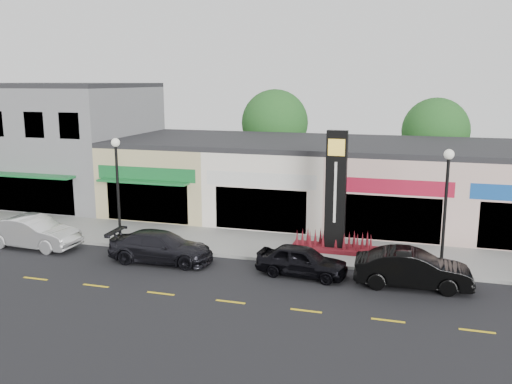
% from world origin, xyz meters
% --- Properties ---
extents(ground, '(120.00, 120.00, 0.00)m').
position_xyz_m(ground, '(0.00, 0.00, 0.00)').
color(ground, black).
rests_on(ground, ground).
extents(sidewalk, '(52.00, 4.30, 0.15)m').
position_xyz_m(sidewalk, '(0.00, 4.35, 0.07)').
color(sidewalk, gray).
rests_on(sidewalk, ground).
extents(curb, '(52.00, 0.20, 0.15)m').
position_xyz_m(curb, '(0.00, 2.10, 0.07)').
color(curb, gray).
rests_on(curb, ground).
extents(building_grey_2story, '(12.00, 10.95, 8.30)m').
position_xyz_m(building_grey_2story, '(-18.00, 11.48, 4.14)').
color(building_grey_2story, slate).
rests_on(building_grey_2story, ground).
extents(shop_beige, '(7.00, 10.85, 4.80)m').
position_xyz_m(shop_beige, '(-8.50, 11.46, 2.40)').
color(shop_beige, '#C8BA80').
rests_on(shop_beige, ground).
extents(shop_cream, '(7.00, 10.01, 4.80)m').
position_xyz_m(shop_cream, '(-1.50, 11.47, 2.40)').
color(shop_cream, silver).
rests_on(shop_cream, ground).
extents(shop_pink_w, '(7.00, 10.01, 4.80)m').
position_xyz_m(shop_pink_w, '(5.50, 11.47, 2.40)').
color(shop_pink_w, beige).
rests_on(shop_pink_w, ground).
extents(tree_rear_west, '(5.20, 5.20, 7.83)m').
position_xyz_m(tree_rear_west, '(-4.00, 19.50, 5.22)').
color(tree_rear_west, '#382619').
rests_on(tree_rear_west, ground).
extents(tree_rear_mid, '(4.80, 4.80, 7.29)m').
position_xyz_m(tree_rear_mid, '(8.00, 19.50, 4.88)').
color(tree_rear_mid, '#382619').
rests_on(tree_rear_mid, ground).
extents(lamp_west_near, '(0.44, 0.44, 5.47)m').
position_xyz_m(lamp_west_near, '(-8.00, 2.50, 3.48)').
color(lamp_west_near, black).
rests_on(lamp_west_near, sidewalk).
extents(lamp_east_near, '(0.44, 0.44, 5.47)m').
position_xyz_m(lamp_east_near, '(8.00, 2.50, 3.48)').
color(lamp_east_near, black).
rests_on(lamp_east_near, sidewalk).
extents(pylon_sign, '(4.20, 1.30, 6.00)m').
position_xyz_m(pylon_sign, '(3.00, 4.20, 2.27)').
color(pylon_sign, '#4F100D').
rests_on(pylon_sign, sidewalk).
extents(car_white_van, '(1.93, 5.01, 1.63)m').
position_xyz_m(car_white_van, '(-12.07, 0.82, 0.81)').
color(car_white_van, silver).
rests_on(car_white_van, ground).
extents(car_dark_sedan, '(2.23, 5.09, 1.46)m').
position_xyz_m(car_dark_sedan, '(-4.73, 0.63, 0.73)').
color(car_dark_sedan, black).
rests_on(car_dark_sedan, ground).
extents(car_black_sedan, '(2.03, 4.18, 1.37)m').
position_xyz_m(car_black_sedan, '(2.08, 0.65, 0.69)').
color(car_black_sedan, black).
rests_on(car_black_sedan, ground).
extents(car_black_conv, '(1.89, 4.84, 1.57)m').
position_xyz_m(car_black_conv, '(6.78, 0.63, 0.79)').
color(car_black_conv, black).
rests_on(car_black_conv, ground).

